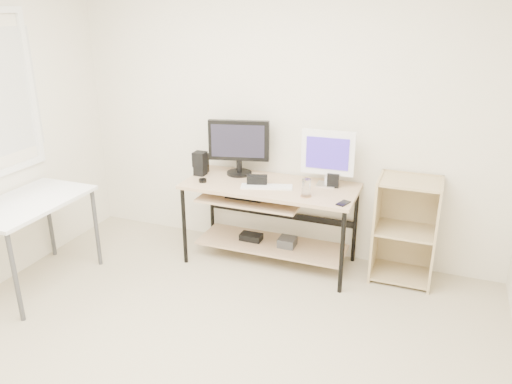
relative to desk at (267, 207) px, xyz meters
The scene contains 16 objects.
room 1.80m from the desk, 93.95° to the right, with size 4.01×4.01×2.62m.
desk is the anchor object (origin of this frame).
side_table 1.97m from the desk, 147.35° to the right, with size 0.60×1.00×0.75m.
shelf_unit 1.19m from the desk, ahead, with size 0.50×0.40×0.90m.
black_monitor 0.62m from the desk, 154.76° to the left, with size 0.55×0.23×0.50m.
white_imac 0.70m from the desk, 16.83° to the left, with size 0.45×0.14×0.48m.
keyboard 0.24m from the desk, 75.89° to the right, with size 0.44×0.12×0.02m, color white.
mouse 0.24m from the desk, 160.38° to the left, with size 0.06×0.10×0.03m, color #B4B4B9.
center_speaker 0.27m from the desk, 143.03° to the right, with size 0.17×0.08×0.09m, color black.
speaker_left 0.74m from the desk, behind, with size 0.11×0.11×0.22m.
speaker_right 0.62m from the desk, 15.45° to the left, with size 0.10×0.10×0.12m, color black.
audio_controller 0.74m from the desk, behind, with size 0.09×0.06×0.18m, color black.
volume_puck 0.62m from the desk, 164.24° to the right, with size 0.07×0.07×0.03m, color black.
smartphone 0.77m from the desk, 17.24° to the right, with size 0.07×0.13×0.01m, color black.
coaster 0.48m from the desk, 23.27° to the right, with size 0.09×0.09×0.01m, color #986A44.
drinking_glass 0.51m from the desk, 23.27° to the right, with size 0.07×0.07×0.14m, color white.
Camera 1 is at (1.33, -2.18, 2.21)m, focal length 35.00 mm.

